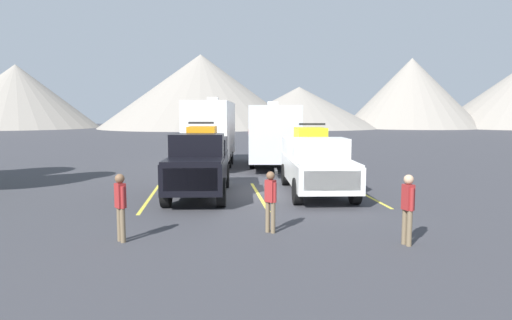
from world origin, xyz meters
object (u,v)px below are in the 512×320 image
camper_trailer_b (273,132)px  person_c (120,203)px  pickup_truck_b (315,161)px  pickup_truck_a (200,161)px  person_b (408,205)px  camper_trailer_a (211,130)px  person_a (270,198)px

camper_trailer_b → person_c: 15.30m
pickup_truck_b → person_c: pickup_truck_b is taller
camper_trailer_b → pickup_truck_a: bearing=-115.0°
camper_trailer_b → person_b: camper_trailer_b is taller
pickup_truck_b → person_b: size_ratio=3.69×
pickup_truck_b → person_c: 8.45m
pickup_truck_a → camper_trailer_b: 9.35m
pickup_truck_b → camper_trailer_a: 9.67m
person_a → person_b: person_b is taller
camper_trailer_a → person_b: (4.33, -15.67, -1.14)m
pickup_truck_a → camper_trailer_b: bearing=65.0°
pickup_truck_a → person_c: 5.99m
camper_trailer_a → person_c: bearing=-98.4°
person_c → person_b: bearing=-8.4°
camper_trailer_b → person_a: (-2.08, -13.77, -1.05)m
pickup_truck_a → camper_trailer_b: size_ratio=0.63×
pickup_truck_b → person_b: pickup_truck_b is taller
pickup_truck_b → person_a: size_ratio=3.85×
pickup_truck_b → camper_trailer_b: (-0.40, 8.29, 0.76)m
camper_trailer_a → person_c: (-2.17, -14.71, -1.15)m
camper_trailer_a → camper_trailer_b: size_ratio=0.95×
pickup_truck_b → person_b: 6.88m
pickup_truck_a → person_b: pickup_truck_a is taller
camper_trailer_a → camper_trailer_b: 3.51m
pickup_truck_a → person_b: 8.25m
person_a → pickup_truck_b: bearing=65.7°
camper_trailer_b → camper_trailer_a: bearing=171.3°
camper_trailer_b → person_b: (0.86, -15.15, -1.01)m
person_b → camper_trailer_a: bearing=105.5°
pickup_truck_a → person_c: bearing=-106.5°
pickup_truck_a → person_c: pickup_truck_a is taller
pickup_truck_b → person_b: bearing=-86.2°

